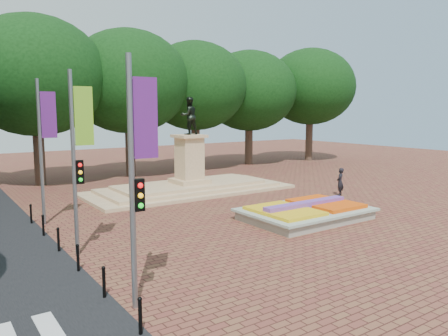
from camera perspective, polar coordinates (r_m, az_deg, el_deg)
name	(u,v)px	position (r m, az deg, el deg)	size (l,w,h in m)	color
ground	(265,214)	(23.57, 5.38, -6.03)	(90.00, 90.00, 0.00)	brown
flower_bed	(306,212)	(22.74, 10.64, -5.65)	(6.30, 4.30, 0.91)	gray
monument	(190,179)	(29.85, -4.52, -1.42)	(14.00, 6.00, 6.40)	tan
tree_row_back	(155,97)	(39.45, -9.03, 9.11)	(44.80, 8.80, 10.43)	#38281E
banner_poles	(79,155)	(16.96, -18.40, 1.62)	(0.88, 11.17, 7.00)	slate
bollard_row	(68,247)	(17.27, -19.76, -9.70)	(0.12, 13.12, 0.98)	black
pedestrian	(340,182)	(29.37, 14.93, -1.76)	(0.66, 0.43, 1.81)	black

